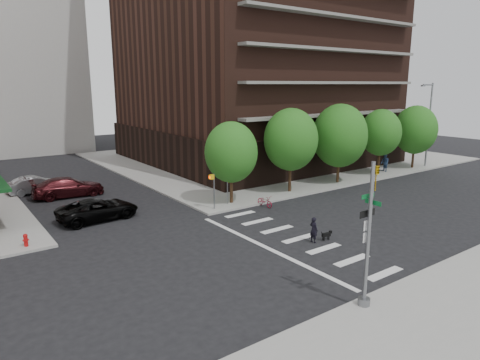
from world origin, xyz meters
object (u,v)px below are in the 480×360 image
Objects in this scene: traffic_signal at (368,246)px; dog_walker at (314,230)px; pedestrian_far at (385,163)px; parked_car_maroon at (68,187)px; parked_car_silver at (36,185)px; scooter at (265,201)px; parked_car_black at (98,209)px; fire_hydrant at (26,239)px.

traffic_signal is 7.78m from dog_walker.
pedestrian_far reaches higher than dog_walker.
pedestrian_far is at bearing -103.68° from parked_car_maroon.
parked_car_silver is 2.73× the size of scooter.
parked_car_silver is at bearing 5.73° from parked_car_black.
parked_car_silver is (-1.92, 10.40, -0.02)m from parked_car_black.
pedestrian_far is (34.15, 1.13, 0.54)m from fire_hydrant.
parked_car_maroon is 3.44× the size of scooter.
parked_car_silver is at bearing 37.90° from parked_car_maroon.
traffic_signal is 3.91× the size of dog_walker.
pedestrian_far is (29.15, -9.28, 0.28)m from parked_car_maroon.
parked_car_maroon is 21.06m from dog_walker.
parked_car_maroon is at bearing -87.59° from pedestrian_far.
fire_hydrant is 0.48× the size of dog_walker.
fire_hydrant is at bearing -68.04° from pedestrian_far.
parked_car_black reaches higher than parked_car_silver.
scooter is 1.05× the size of dog_walker.
traffic_signal is 18.94m from parked_car_black.
scooter is (11.17, -11.71, -0.38)m from parked_car_maroon.
traffic_signal is 29.22m from pedestrian_far.
pedestrian_far is at bearing -98.12° from parked_car_black.
parked_car_silver is 19.59m from scooter.
scooter is at bearing 66.30° from traffic_signal.
fire_hydrant is 16.23m from scooter.
parked_car_maroon is at bearing 132.75° from scooter.
parked_car_maroon is at bearing 23.22° from dog_walker.
fire_hydrant is at bearing 123.26° from traffic_signal.
dog_walker is at bearing -108.94° from scooter.
dog_walker is (-2.42, -7.44, 0.34)m from scooter.
dog_walker reaches higher than parked_car_silver.
pedestrian_far reaches higher than parked_car_black.
fire_hydrant is 13.62m from parked_car_silver.
traffic_signal is 26.26m from parked_car_maroon.
scooter is at bearing -19.37° from dog_walker.
parked_car_black is 29.20m from pedestrian_far.
pedestrian_far is at bearing 34.25° from traffic_signal.
fire_hydrant is at bearing 56.22° from dog_walker.
parked_car_maroon reaches higher than dog_walker.
fire_hydrant reaches higher than scooter.
dog_walker is (10.67, -22.00, 0.04)m from parked_car_silver.
fire_hydrant is at bearing 174.50° from scooter.
traffic_signal is at bearing -114.61° from scooter.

